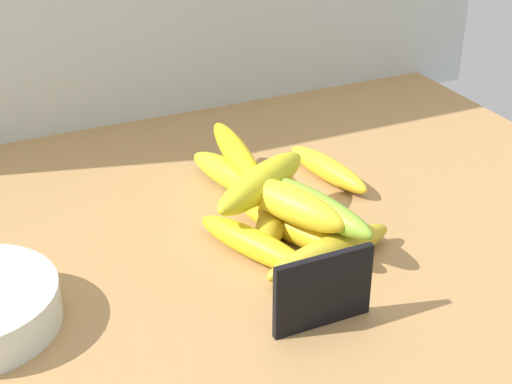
% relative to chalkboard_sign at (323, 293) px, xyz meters
% --- Properties ---
extents(counter_top, '(1.10, 0.76, 0.03)m').
position_rel_chalkboard_sign_xyz_m(counter_top, '(-0.01, 0.21, -0.05)').
color(counter_top, '#A47A47').
rests_on(counter_top, ground).
extents(chalkboard_sign, '(0.11, 0.02, 0.08)m').
position_rel_chalkboard_sign_xyz_m(chalkboard_sign, '(0.00, 0.00, 0.00)').
color(chalkboard_sign, black).
rests_on(chalkboard_sign, counter_top).
extents(banana_0, '(0.06, 0.16, 0.03)m').
position_rel_chalkboard_sign_xyz_m(banana_0, '(0.17, 0.28, -0.02)').
color(banana_0, yellow).
rests_on(banana_0, counter_top).
extents(banana_1, '(0.10, 0.20, 0.04)m').
position_rel_chalkboard_sign_xyz_m(banana_1, '(0.04, 0.29, -0.02)').
color(banana_1, gold).
rests_on(banana_1, counter_top).
extents(banana_2, '(0.18, 0.07, 0.04)m').
position_rel_chalkboard_sign_xyz_m(banana_2, '(0.06, 0.09, -0.02)').
color(banana_2, gold).
rests_on(banana_2, counter_top).
extents(banana_3, '(0.10, 0.17, 0.03)m').
position_rel_chalkboard_sign_xyz_m(banana_3, '(-0.01, 0.14, -0.02)').
color(banana_3, yellow).
rests_on(banana_3, counter_top).
extents(banana_4, '(0.11, 0.19, 0.03)m').
position_rel_chalkboard_sign_xyz_m(banana_4, '(0.05, 0.14, -0.02)').
color(banana_4, yellow).
rests_on(banana_4, counter_top).
extents(banana_5, '(0.15, 0.18, 0.04)m').
position_rel_chalkboard_sign_xyz_m(banana_5, '(0.04, 0.19, -0.02)').
color(banana_5, '#B8971C').
rests_on(banana_5, counter_top).
extents(banana_6, '(0.17, 0.13, 0.04)m').
position_rel_chalkboard_sign_xyz_m(banana_6, '(0.03, 0.21, 0.02)').
color(banana_6, gold).
rests_on(banana_6, banana_5).
extents(banana_7, '(0.06, 0.20, 0.03)m').
position_rel_chalkboard_sign_xyz_m(banana_7, '(0.04, 0.30, 0.02)').
color(banana_7, yellow).
rests_on(banana_7, banana_1).
extents(banana_8, '(0.10, 0.17, 0.04)m').
position_rel_chalkboard_sign_xyz_m(banana_8, '(0.04, 0.15, 0.02)').
color(banana_8, yellow).
rests_on(banana_8, banana_4).
extents(banana_9, '(0.08, 0.19, 0.04)m').
position_rel_chalkboard_sign_xyz_m(banana_9, '(0.07, 0.14, 0.01)').
color(banana_9, '#86B52F').
rests_on(banana_9, banana_4).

